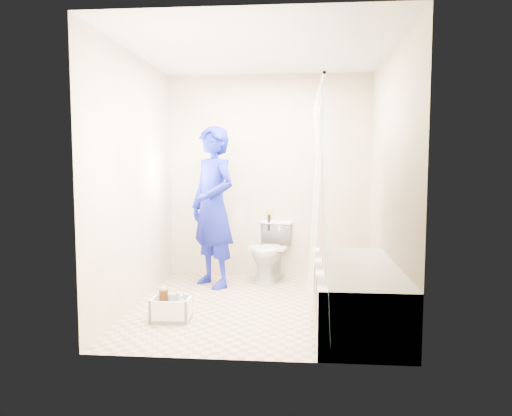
# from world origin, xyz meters

# --- Properties ---
(floor) EXTENTS (2.60, 2.60, 0.00)m
(floor) POSITION_xyz_m (0.00, 0.00, 0.00)
(floor) COLOR tan
(floor) RESTS_ON ground
(ceiling) EXTENTS (2.40, 2.60, 0.02)m
(ceiling) POSITION_xyz_m (0.00, 0.00, 2.40)
(ceiling) COLOR silver
(ceiling) RESTS_ON wall_back
(wall_back) EXTENTS (2.40, 0.02, 2.40)m
(wall_back) POSITION_xyz_m (0.00, 1.30, 1.20)
(wall_back) COLOR beige
(wall_back) RESTS_ON ground
(wall_front) EXTENTS (2.40, 0.02, 2.40)m
(wall_front) POSITION_xyz_m (0.00, -1.30, 1.20)
(wall_front) COLOR beige
(wall_front) RESTS_ON ground
(wall_left) EXTENTS (0.02, 2.60, 2.40)m
(wall_left) POSITION_xyz_m (-1.20, 0.00, 1.20)
(wall_left) COLOR beige
(wall_left) RESTS_ON ground
(wall_right) EXTENTS (0.02, 2.60, 2.40)m
(wall_right) POSITION_xyz_m (1.20, 0.00, 1.20)
(wall_right) COLOR beige
(wall_right) RESTS_ON ground
(bathtub) EXTENTS (0.70, 1.75, 0.50)m
(bathtub) POSITION_xyz_m (0.85, -0.43, 0.27)
(bathtub) COLOR white
(bathtub) RESTS_ON ground
(curtain_rod) EXTENTS (0.02, 1.90, 0.02)m
(curtain_rod) POSITION_xyz_m (0.52, -0.43, 1.95)
(curtain_rod) COLOR silver
(curtain_rod) RESTS_ON wall_back
(shower_curtain) EXTENTS (0.06, 1.75, 1.80)m
(shower_curtain) POSITION_xyz_m (0.52, -0.43, 1.02)
(shower_curtain) COLOR white
(shower_curtain) RESTS_ON curtain_rod
(toilet) EXTENTS (0.53, 0.74, 0.68)m
(toilet) POSITION_xyz_m (0.03, 1.05, 0.34)
(toilet) COLOR white
(toilet) RESTS_ON ground
(tank_lid) EXTENTS (0.45, 0.28, 0.03)m
(tank_lid) POSITION_xyz_m (0.00, 0.95, 0.40)
(tank_lid) COLOR silver
(tank_lid) RESTS_ON toilet
(tank_internals) EXTENTS (0.16, 0.07, 0.22)m
(tank_internals) POSITION_xyz_m (0.03, 1.24, 0.67)
(tank_internals) COLOR black
(tank_internals) RESTS_ON toilet
(plumber) EXTENTS (0.76, 0.75, 1.77)m
(plumber) POSITION_xyz_m (-0.58, 0.75, 0.88)
(plumber) COLOR #100E95
(plumber) RESTS_ON ground
(cleaning_caddy) EXTENTS (0.34, 0.27, 0.25)m
(cleaning_caddy) POSITION_xyz_m (-0.73, -0.48, 0.09)
(cleaning_caddy) COLOR white
(cleaning_caddy) RESTS_ON ground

